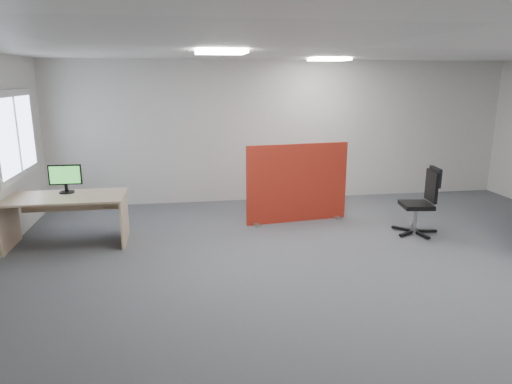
{
  "coord_description": "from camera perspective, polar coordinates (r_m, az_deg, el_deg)",
  "views": [
    {
      "loc": [
        -1.99,
        -5.21,
        2.37
      ],
      "look_at": [
        -1.12,
        0.17,
        1.0
      ],
      "focal_mm": 32.0,
      "sensor_mm": 36.0,
      "label": 1
    }
  ],
  "objects": [
    {
      "name": "floor",
      "position": [
        6.06,
        10.94,
        -9.19
      ],
      "size": [
        9.0,
        9.0,
        0.0
      ],
      "primitive_type": "plane",
      "color": "#54565C",
      "rests_on": "ground"
    },
    {
      "name": "ceiling",
      "position": [
        5.59,
        12.28,
        17.17
      ],
      "size": [
        9.0,
        7.0,
        0.02
      ],
      "primitive_type": "cube",
      "color": "white",
      "rests_on": "wall_back"
    },
    {
      "name": "wall_back",
      "position": [
        8.99,
        3.74,
        7.56
      ],
      "size": [
        9.0,
        0.02,
        2.7
      ],
      "primitive_type": "cube",
      "color": "silver",
      "rests_on": "floor"
    },
    {
      "name": "window",
      "position": [
        7.66,
        -27.88,
        6.33
      ],
      "size": [
        0.06,
        1.7,
        1.3
      ],
      "color": "white",
      "rests_on": "wall_left"
    },
    {
      "name": "ceiling_lights",
      "position": [
        6.33,
        12.94,
        16.47
      ],
      "size": [
        4.1,
        4.1,
        0.04
      ],
      "color": "white",
      "rests_on": "ceiling"
    },
    {
      "name": "red_divider",
      "position": [
        7.63,
        5.2,
        1.02
      ],
      "size": [
        1.75,
        0.3,
        1.32
      ],
      "rotation": [
        0.0,
        0.0,
        0.12
      ],
      "color": "#AF1A16",
      "rests_on": "floor"
    },
    {
      "name": "second_desk",
      "position": [
        7.13,
        -22.53,
        -1.76
      ],
      "size": [
        1.65,
        0.82,
        0.73
      ],
      "color": "#DBB38C",
      "rests_on": "floor"
    },
    {
      "name": "monitor_second",
      "position": [
        7.19,
        -22.73,
        1.68
      ],
      "size": [
        0.46,
        0.21,
        0.42
      ],
      "rotation": [
        0.0,
        0.0,
        -0.02
      ],
      "color": "black",
      "rests_on": "second_desk"
    },
    {
      "name": "office_chair",
      "position": [
        7.47,
        20.25,
        -0.6
      ],
      "size": [
        0.68,
        0.68,
        1.03
      ],
      "rotation": [
        0.0,
        0.0,
        -0.14
      ],
      "color": "black",
      "rests_on": "floor"
    }
  ]
}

